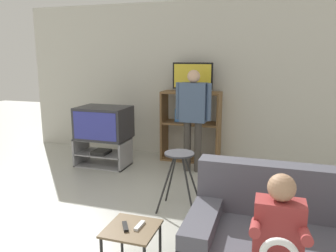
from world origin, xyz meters
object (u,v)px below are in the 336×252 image
(remote_control_black, at_px, (125,226))
(person_seated_child, at_px, (278,244))
(folding_stool, at_px, (179,165))
(person_standing_adult, at_px, (193,111))
(media_shelf, at_px, (191,126))
(remote_control_white, at_px, (139,226))
(snack_table, at_px, (132,234))
(couch, at_px, (297,249))
(television_flat, at_px, (193,78))
(tv_stand, at_px, (103,152))
(television_main, at_px, (104,123))

(remote_control_black, bearing_deg, person_seated_child, -43.42)
(folding_stool, height_order, person_standing_adult, person_standing_adult)
(media_shelf, xyz_separation_m, person_standing_adult, (0.16, -0.51, 0.33))
(remote_control_white, relative_size, person_standing_adult, 0.09)
(folding_stool, distance_m, remote_control_black, 1.20)
(media_shelf, relative_size, person_seated_child, 1.14)
(snack_table, xyz_separation_m, couch, (1.24, 0.25, -0.05))
(media_shelf, bearing_deg, television_flat, 19.56)
(tv_stand, bearing_deg, remote_control_white, -55.31)
(television_main, xyz_separation_m, folding_stool, (1.55, -1.16, -0.16))
(tv_stand, relative_size, couch, 0.51)
(television_flat, distance_m, snack_table, 3.19)
(folding_stool, bearing_deg, remote_control_black, -95.08)
(snack_table, height_order, person_seated_child, person_seated_child)
(media_shelf, bearing_deg, television_main, -151.69)
(remote_control_black, relative_size, person_standing_adult, 0.09)
(tv_stand, relative_size, folding_stool, 1.22)
(remote_control_white, distance_m, person_seated_child, 1.08)
(folding_stool, bearing_deg, tv_stand, 144.33)
(tv_stand, relative_size, television_main, 1.05)
(tv_stand, bearing_deg, television_flat, 28.36)
(tv_stand, height_order, couch, couch)
(remote_control_white, height_order, person_seated_child, person_seated_child)
(television_main, relative_size, media_shelf, 0.68)
(media_shelf, bearing_deg, couch, -61.48)
(folding_stool, relative_size, remote_control_white, 4.69)
(person_standing_adult, bearing_deg, remote_control_black, -88.77)
(television_flat, bearing_deg, snack_table, -85.43)
(remote_control_black, bearing_deg, couch, -19.84)
(television_main, xyz_separation_m, person_standing_adult, (1.39, 0.15, 0.22))
(person_seated_child, bearing_deg, media_shelf, 112.31)
(remote_control_black, bearing_deg, snack_table, -12.50)
(folding_stool, distance_m, remote_control_white, 1.15)
(television_flat, relative_size, couch, 0.40)
(couch, distance_m, person_standing_adult, 2.68)
(media_shelf, distance_m, snack_table, 3.02)
(person_standing_adult, bearing_deg, television_main, -173.80)
(television_flat, bearing_deg, folding_stool, -80.71)
(tv_stand, bearing_deg, person_standing_adult, 6.88)
(remote_control_black, distance_m, couch, 1.31)
(media_shelf, distance_m, remote_control_black, 3.03)
(folding_stool, distance_m, person_standing_adult, 1.37)
(folding_stool, bearing_deg, media_shelf, 99.86)
(television_flat, relative_size, remote_control_black, 4.53)
(tv_stand, height_order, television_main, television_main)
(folding_stool, height_order, snack_table, folding_stool)
(television_main, relative_size, television_flat, 1.20)
(media_shelf, distance_m, folding_stool, 1.85)
(person_seated_child, bearing_deg, television_main, 134.85)
(person_standing_adult, bearing_deg, person_seated_child, -66.73)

